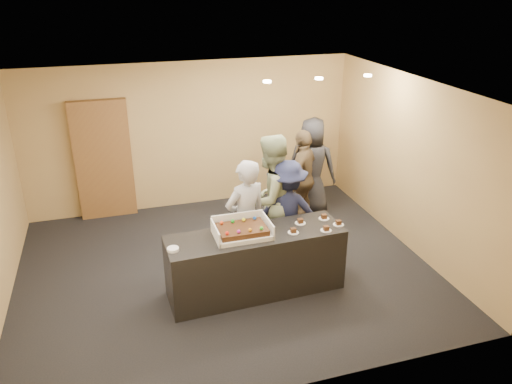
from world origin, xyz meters
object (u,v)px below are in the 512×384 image
at_px(storage_cabinet, 103,160).
at_px(person_navy_man, 287,212).
at_px(plate_stack, 173,249).
at_px(person_dark_suit, 311,167).
at_px(serving_counter, 256,263).
at_px(person_sage_man, 270,199).
at_px(sheet_cake, 242,229).
at_px(cake_box, 242,232).
at_px(person_brown_extra, 303,178).
at_px(person_server_grey, 246,220).

relative_size(storage_cabinet, person_navy_man, 1.32).
bearing_deg(plate_stack, person_dark_suit, 38.57).
distance_m(plate_stack, person_navy_man, 1.98).
bearing_deg(serving_counter, storage_cabinet, 119.09).
bearing_deg(plate_stack, person_sage_man, 30.72).
bearing_deg(sheet_cake, person_dark_suit, 48.48).
height_order(serving_counter, cake_box, cake_box).
bearing_deg(storage_cabinet, person_navy_man, -43.21).
distance_m(cake_box, person_navy_man, 1.10).
height_order(sheet_cake, person_sage_man, person_sage_man).
height_order(person_sage_man, person_dark_suit, person_sage_man).
xyz_separation_m(person_navy_man, person_brown_extra, (0.69, 1.08, 0.05)).
height_order(storage_cabinet, person_server_grey, storage_cabinet).
bearing_deg(person_brown_extra, storage_cabinet, -69.35).
relative_size(serving_counter, plate_stack, 16.13).
distance_m(person_sage_man, person_navy_man, 0.32).
bearing_deg(serving_counter, plate_stack, -176.06).
bearing_deg(plate_stack, sheet_cake, 7.24).
xyz_separation_m(storage_cabinet, cake_box, (1.68, -3.05, -0.12)).
xyz_separation_m(sheet_cake, person_navy_man, (0.88, 0.68, -0.19)).
relative_size(cake_box, person_server_grey, 0.41).
bearing_deg(cake_box, person_navy_man, 36.69).
relative_size(storage_cabinet, person_dark_suit, 1.19).
bearing_deg(storage_cabinet, person_server_grey, -54.75).
distance_m(serving_counter, person_sage_man, 1.10).
bearing_deg(person_brown_extra, cake_box, 0.63).
distance_m(person_server_grey, person_navy_man, 0.74).
relative_size(storage_cabinet, person_sage_man, 1.08).
height_order(plate_stack, person_dark_suit, person_dark_suit).
xyz_separation_m(storage_cabinet, sheet_cake, (1.68, -3.08, -0.07)).
height_order(person_navy_man, person_brown_extra, person_brown_extra).
bearing_deg(sheet_cake, person_sage_man, 51.36).
bearing_deg(person_sage_man, person_brown_extra, -159.61).
relative_size(serving_counter, person_dark_suit, 1.33).
bearing_deg(person_dark_suit, plate_stack, 70.88).
distance_m(plate_stack, person_server_grey, 1.25).
relative_size(serving_counter, person_sage_man, 1.21).
xyz_separation_m(sheet_cake, plate_stack, (-0.93, -0.12, -0.08)).
bearing_deg(plate_stack, storage_cabinet, 103.18).
xyz_separation_m(storage_cabinet, person_navy_man, (2.56, -2.40, -0.26)).
distance_m(serving_counter, plate_stack, 1.22).
distance_m(sheet_cake, plate_stack, 0.94).
bearing_deg(person_navy_man, sheet_cake, 51.02).
height_order(storage_cabinet, person_sage_man, storage_cabinet).
distance_m(plate_stack, person_dark_suit, 3.59).
distance_m(sheet_cake, person_brown_extra, 2.36).
xyz_separation_m(cake_box, person_server_grey, (0.18, 0.42, -0.05)).
xyz_separation_m(person_server_grey, person_dark_suit, (1.70, 1.67, 0.01)).
bearing_deg(person_server_grey, serving_counter, 73.98).
relative_size(person_server_grey, person_dark_suit, 0.99).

